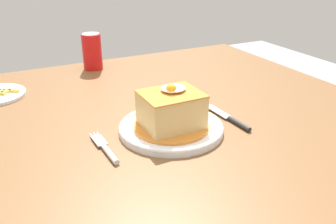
% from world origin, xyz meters
% --- Properties ---
extents(dining_table, '(1.20, 1.08, 0.76)m').
position_xyz_m(dining_table, '(0.00, 0.00, 0.66)').
color(dining_table, brown).
rests_on(dining_table, ground_plane).
extents(main_plate, '(0.24, 0.24, 0.02)m').
position_xyz_m(main_plate, '(0.00, -0.10, 0.77)').
color(main_plate, white).
rests_on(main_plate, dining_table).
extents(sandwich_meal, '(0.18, 0.18, 0.11)m').
position_xyz_m(sandwich_meal, '(0.00, -0.10, 0.81)').
color(sandwich_meal, orange).
rests_on(sandwich_meal, main_plate).
extents(fork, '(0.02, 0.14, 0.01)m').
position_xyz_m(fork, '(-0.16, -0.12, 0.76)').
color(fork, silver).
rests_on(fork, dining_table).
extents(knife, '(0.02, 0.17, 0.01)m').
position_xyz_m(knife, '(0.16, -0.12, 0.76)').
color(knife, '#262628').
rests_on(knife, dining_table).
extents(soda_can, '(0.07, 0.07, 0.12)m').
position_xyz_m(soda_can, '(-0.02, 0.45, 0.82)').
color(soda_can, red).
rests_on(soda_can, dining_table).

